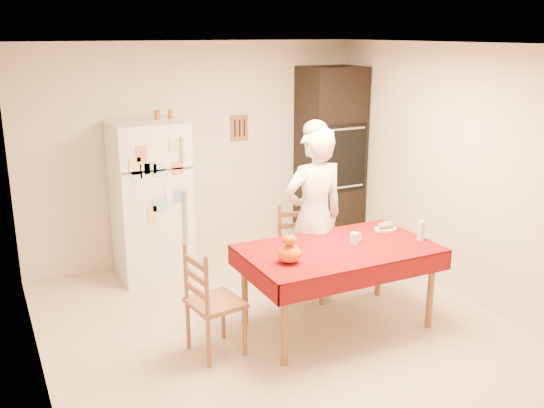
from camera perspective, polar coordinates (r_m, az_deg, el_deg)
floor at (r=5.52m, az=1.18°, el=-12.13°), size 4.50×4.50×0.00m
room_shell at (r=4.97m, az=1.28°, el=4.62°), size 4.02×4.52×2.51m
refrigerator at (r=6.63m, az=-11.34°, el=0.36°), size 0.75×0.74×1.70m
oven_cabinet at (r=7.50m, az=5.50°, el=4.37°), size 0.70×0.62×2.20m
dining_table at (r=5.41m, az=6.26°, el=-4.76°), size 1.70×1.00×0.76m
chair_far at (r=6.06m, az=2.56°, el=-4.25°), size 0.52×0.51×0.95m
chair_left at (r=5.01m, az=-6.01°, el=-8.81°), size 0.45×0.47×0.95m
seated_woman at (r=5.81m, az=3.97°, el=-1.28°), size 0.65×0.43×1.76m
coffee_mug at (r=5.49m, az=7.78°, el=-3.20°), size 0.08×0.08×0.10m
pumpkin_lower at (r=5.00m, az=1.64°, el=-4.70°), size 0.20×0.20×0.15m
pumpkin_upper at (r=4.95m, az=1.66°, el=-3.38°), size 0.12×0.12×0.09m
wine_glass at (r=5.69m, az=13.86°, el=-2.42°), size 0.07×0.07×0.18m
bread_plate at (r=5.92m, az=10.64°, el=-2.32°), size 0.24×0.24×0.02m
bread_loaf at (r=5.90m, az=10.66°, el=-1.94°), size 0.18×0.10×0.06m
spice_jar_left at (r=6.54m, az=-10.79°, el=8.22°), size 0.05×0.05×0.10m
spice_jar_mid at (r=6.54m, az=-10.68°, el=8.23°), size 0.05×0.05×0.10m
spice_jar_right at (r=6.58m, az=-9.55°, el=8.33°), size 0.05×0.05×0.10m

